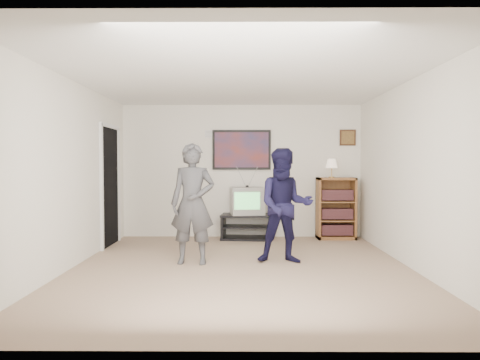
{
  "coord_description": "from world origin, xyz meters",
  "views": [
    {
      "loc": [
        0.02,
        -5.6,
        1.38
      ],
      "look_at": [
        -0.02,
        0.62,
        1.15
      ],
      "focal_mm": 32.0,
      "sensor_mm": 36.0,
      "label": 1
    }
  ],
  "objects_px": {
    "bookshelf": "(336,208)",
    "person_short": "(285,206)",
    "media_stand": "(246,227)",
    "person_tall": "(193,203)",
    "crt_television": "(247,201)"
  },
  "relations": [
    {
      "from": "bookshelf",
      "to": "person_short",
      "type": "xyz_separation_m",
      "value": [
        -1.13,
        -1.93,
        0.24
      ]
    },
    {
      "from": "media_stand",
      "to": "person_tall",
      "type": "bearing_deg",
      "value": -106.26
    },
    {
      "from": "media_stand",
      "to": "crt_television",
      "type": "bearing_deg",
      "value": 5.22
    },
    {
      "from": "crt_television",
      "to": "person_short",
      "type": "distance_m",
      "value": 1.95
    },
    {
      "from": "crt_television",
      "to": "person_short",
      "type": "height_order",
      "value": "person_short"
    },
    {
      "from": "media_stand",
      "to": "person_short",
      "type": "bearing_deg",
      "value": -69.23
    },
    {
      "from": "media_stand",
      "to": "bookshelf",
      "type": "distance_m",
      "value": 1.69
    },
    {
      "from": "crt_television",
      "to": "media_stand",
      "type": "bearing_deg",
      "value": 171.65
    },
    {
      "from": "media_stand",
      "to": "person_short",
      "type": "relative_size",
      "value": 0.6
    },
    {
      "from": "bookshelf",
      "to": "person_short",
      "type": "bearing_deg",
      "value": -120.36
    },
    {
      "from": "crt_television",
      "to": "person_tall",
      "type": "bearing_deg",
      "value": -120.13
    },
    {
      "from": "person_tall",
      "to": "person_short",
      "type": "height_order",
      "value": "person_tall"
    },
    {
      "from": "bookshelf",
      "to": "person_short",
      "type": "relative_size",
      "value": 0.71
    },
    {
      "from": "crt_television",
      "to": "bookshelf",
      "type": "relative_size",
      "value": 0.52
    },
    {
      "from": "crt_television",
      "to": "person_tall",
      "type": "xyz_separation_m",
      "value": [
        -0.77,
        -1.94,
        0.13
      ]
    }
  ]
}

